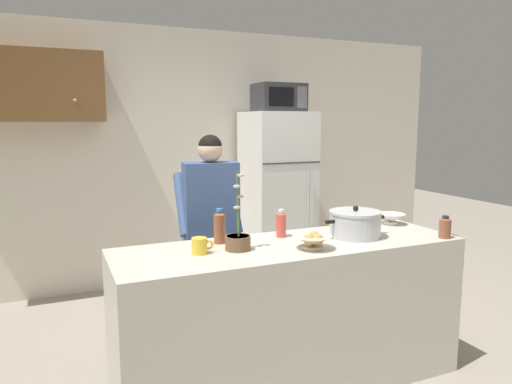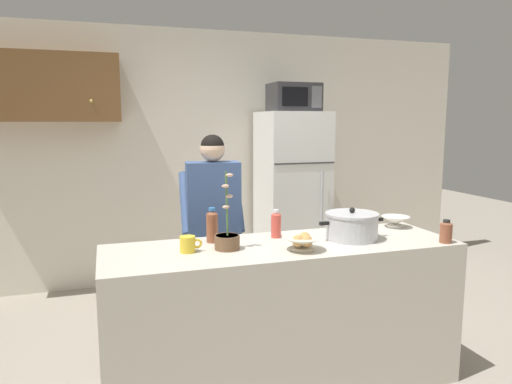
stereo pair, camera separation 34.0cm
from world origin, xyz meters
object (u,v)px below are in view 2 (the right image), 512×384
object	(u,v)px
microwave	(294,98)
bottle_mid_counter	(212,225)
coffee_mug	(188,244)
bottle_near_edge	(276,224)
bread_bowl	(302,242)
refrigerator	(292,198)
person_near_pot	(213,214)
bottle_far_corner	(446,231)
potted_orchid	(227,238)
cooking_pot	(352,226)
empty_bowl	(395,221)

from	to	relation	value
microwave	bottle_mid_counter	bearing A→B (deg)	-126.52
coffee_mug	bottle_near_edge	world-z (taller)	bottle_near_edge
coffee_mug	bread_bowl	bearing A→B (deg)	-14.36
refrigerator	microwave	distance (m)	1.03
person_near_pot	microwave	bearing A→B (deg)	43.78
bottle_far_corner	potted_orchid	size ratio (longest dim) A/B	0.32
refrigerator	potted_orchid	world-z (taller)	refrigerator
bottle_mid_counter	bottle_far_corner	world-z (taller)	bottle_mid_counter
microwave	bottle_far_corner	distance (m)	2.30
cooking_pot	bottle_mid_counter	bearing A→B (deg)	167.22
cooking_pot	bottle_far_corner	size ratio (longest dim) A/B	3.07
cooking_pot	bread_bowl	bearing A→B (deg)	-159.60
bottle_near_edge	empty_bowl	bearing A→B (deg)	1.31
person_near_pot	bottle_far_corner	world-z (taller)	person_near_pot
coffee_mug	bottle_near_edge	size ratio (longest dim) A/B	0.71
empty_bowl	bottle_far_corner	world-z (taller)	bottle_far_corner
bread_bowl	bottle_far_corner	world-z (taller)	bottle_far_corner
potted_orchid	microwave	bearing A→B (deg)	57.50
person_near_pot	bottle_far_corner	size ratio (longest dim) A/B	10.72
microwave	bottle_mid_counter	world-z (taller)	microwave
bottle_near_edge	bread_bowl	bearing A→B (deg)	-83.66
coffee_mug	bottle_mid_counter	distance (m)	0.27
bottle_near_edge	microwave	bearing A→B (deg)	64.41
refrigerator	bottle_near_edge	size ratio (longest dim) A/B	9.59
bread_bowl	potted_orchid	bearing A→B (deg)	158.85
bread_bowl	cooking_pot	bearing A→B (deg)	20.40
microwave	bottle_far_corner	bearing A→B (deg)	-85.12
cooking_pot	potted_orchid	distance (m)	0.83
refrigerator	cooking_pot	size ratio (longest dim) A/B	3.91
microwave	cooking_pot	xyz separation A→B (m)	(-0.34, -1.84, -0.90)
bottle_mid_counter	potted_orchid	xyz separation A→B (m)	(0.05, -0.19, -0.04)
refrigerator	coffee_mug	bearing A→B (deg)	-127.14
refrigerator	bottle_mid_counter	size ratio (longest dim) A/B	8.04
bottle_far_corner	coffee_mug	bearing A→B (deg)	170.11
coffee_mug	bread_bowl	world-z (taller)	bread_bowl
refrigerator	bottle_mid_counter	xyz separation A→B (m)	(-1.21, -1.66, 0.14)
person_near_pot	potted_orchid	xyz separation A→B (m)	(-0.10, -0.80, 0.01)
bread_bowl	empty_bowl	distance (m)	0.95
cooking_pot	bottle_mid_counter	size ratio (longest dim) A/B	2.06
microwave	empty_bowl	world-z (taller)	microwave
coffee_mug	empty_bowl	xyz separation A→B (m)	(1.53, 0.20, -0.00)
bread_bowl	person_near_pot	bearing A→B (deg)	108.34
bread_bowl	bottle_mid_counter	bearing A→B (deg)	142.84
bottle_near_edge	bottle_mid_counter	distance (m)	0.43
bread_bowl	bottle_near_edge	world-z (taller)	bottle_near_edge
microwave	bottle_mid_counter	size ratio (longest dim) A/B	2.18
bread_bowl	bottle_far_corner	xyz separation A→B (m)	(0.93, -0.11, 0.02)
microwave	coffee_mug	world-z (taller)	microwave
person_near_pot	bottle_near_edge	bearing A→B (deg)	-65.62
empty_bowl	bottle_mid_counter	world-z (taller)	bottle_mid_counter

